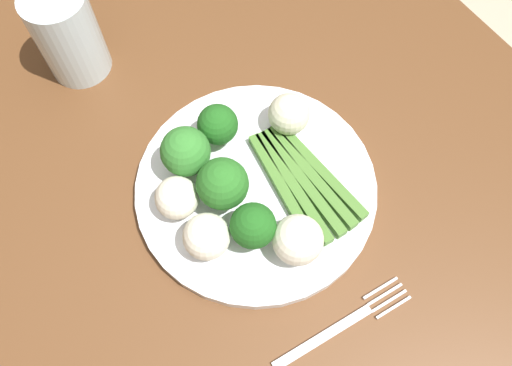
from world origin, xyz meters
name	(u,v)px	position (x,y,z in m)	size (l,w,h in m)	color
ground_plane	(262,335)	(0.00, 0.00, -0.01)	(6.00, 6.00, 0.02)	#B7A88E
dining_table	(267,261)	(0.00, 0.00, 0.62)	(1.11, 0.85, 0.73)	brown
plate	(256,188)	(-0.05, 0.02, 0.74)	(0.28, 0.28, 0.01)	white
asparagus_bundle	(301,181)	(-0.03, 0.06, 0.75)	(0.16, 0.08, 0.01)	#47752D
broccoli_back	(223,184)	(-0.06, -0.02, 0.79)	(0.06, 0.06, 0.07)	#568E33
broccoli_right	(251,223)	(0.00, -0.02, 0.78)	(0.05, 0.05, 0.06)	#4C7F2B
broccoli_near_center	(186,152)	(-0.11, -0.04, 0.79)	(0.06, 0.06, 0.07)	#609E3D
broccoli_outer_edge	(218,125)	(-0.13, 0.01, 0.78)	(0.05, 0.05, 0.06)	#4C7F2B
cauliflower_near_fork	(177,198)	(-0.08, -0.07, 0.77)	(0.05, 0.05, 0.05)	white
cauliflower_mid	(289,114)	(-0.10, 0.09, 0.77)	(0.05, 0.05, 0.05)	beige
cauliflower_front	(298,240)	(0.04, 0.01, 0.78)	(0.06, 0.06, 0.06)	white
cauliflower_front_left	(206,237)	(-0.02, -0.07, 0.77)	(0.05, 0.05, 0.05)	white
fork	(343,325)	(0.13, 0.01, 0.74)	(0.03, 0.17, 0.00)	silver
water_glass	(68,34)	(-0.33, -0.08, 0.79)	(0.08, 0.08, 0.12)	silver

